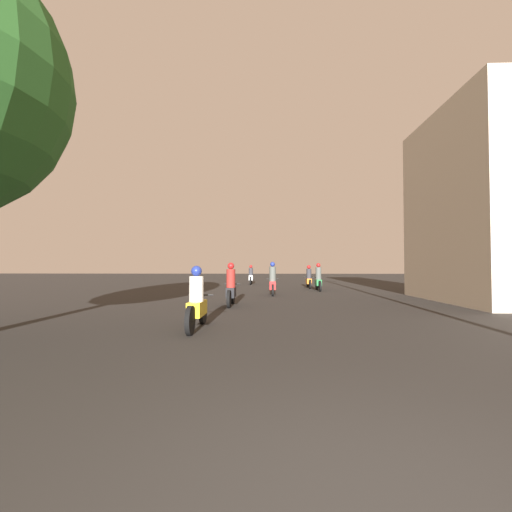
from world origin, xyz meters
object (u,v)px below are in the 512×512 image
motorcycle_red (273,282)px  building_right_near (489,206)px  motorcycle_yellow (197,304)px  motorcycle_black (231,288)px  motorcycle_orange (309,279)px  motorcycle_white (251,276)px  motorcycle_green (318,280)px

motorcycle_red → building_right_near: size_ratio=0.24×
motorcycle_yellow → building_right_near: size_ratio=0.26×
motorcycle_yellow → building_right_near: 12.67m
motorcycle_black → motorcycle_yellow: bearing=-90.4°
motorcycle_black → building_right_near: building_right_near is taller
motorcycle_orange → motorcycle_black: bearing=-104.5°
motorcycle_orange → motorcycle_yellow: bearing=-98.9°
motorcycle_white → motorcycle_red: bearing=-84.1°
motorcycle_red → motorcycle_white: bearing=91.0°
motorcycle_red → motorcycle_green: motorcycle_red is taller
motorcycle_yellow → motorcycle_white: bearing=79.9°
motorcycle_yellow → motorcycle_red: bearing=69.3°
motorcycle_white → building_right_near: 16.43m
motorcycle_green → motorcycle_orange: motorcycle_green is taller
motorcycle_green → motorcycle_orange: (-0.28, 2.24, -0.04)m
motorcycle_yellow → motorcycle_black: size_ratio=1.05×
motorcycle_yellow → building_right_near: building_right_near is taller
motorcycle_black → motorcycle_red: 4.77m
motorcycle_black → motorcycle_red: size_ratio=1.06×
motorcycle_black → motorcycle_red: (1.56, 4.51, 0.02)m
motorcycle_black → building_right_near: bearing=12.6°
motorcycle_yellow → motorcycle_white: motorcycle_white is taller
motorcycle_green → motorcycle_yellow: bearing=-112.4°
building_right_near → motorcycle_yellow: bearing=-149.2°
motorcycle_red → motorcycle_white: motorcycle_red is taller
motorcycle_yellow → motorcycle_black: bearing=77.2°
motorcycle_yellow → motorcycle_red: size_ratio=1.11×
motorcycle_green → building_right_near: 8.96m
motorcycle_black → motorcycle_red: motorcycle_red is taller
motorcycle_green → building_right_near: (6.00, -5.82, 3.23)m
motorcycle_red → building_right_near: bearing=-26.0°
motorcycle_orange → building_right_near: (6.28, -8.06, 3.27)m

